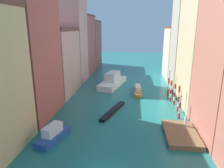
{
  "coord_description": "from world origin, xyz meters",
  "views": [
    {
      "loc": [
        1.86,
        -15.41,
        13.44
      ],
      "look_at": [
        -2.7,
        27.71,
        1.5
      ],
      "focal_mm": 32.94,
      "sensor_mm": 36.0,
      "label": 1
    }
  ],
  "objects_px": {
    "motorboat_1": "(138,90)",
    "mooring_pole_4": "(169,83)",
    "mooring_pole_0": "(180,107)",
    "gondola_black": "(113,111)",
    "mooring_pole_2": "(175,93)",
    "vaporetto_white": "(113,81)",
    "mooring_pole_1": "(179,98)",
    "waterfront_dock": "(181,134)",
    "motorboat_0": "(53,134)",
    "mooring_pole_3": "(171,90)",
    "person_on_dock": "(186,121)"
  },
  "relations": [
    {
      "from": "motorboat_1",
      "to": "mooring_pole_4",
      "type": "bearing_deg",
      "value": -5.97
    },
    {
      "from": "mooring_pole_0",
      "to": "gondola_black",
      "type": "bearing_deg",
      "value": 171.79
    },
    {
      "from": "mooring_pole_2",
      "to": "vaporetto_white",
      "type": "height_order",
      "value": "mooring_pole_2"
    },
    {
      "from": "mooring_pole_2",
      "to": "mooring_pole_4",
      "type": "bearing_deg",
      "value": 92.92
    },
    {
      "from": "mooring_pole_0",
      "to": "mooring_pole_1",
      "type": "relative_size",
      "value": 0.82
    },
    {
      "from": "mooring_pole_4",
      "to": "motorboat_1",
      "type": "relative_size",
      "value": 0.76
    },
    {
      "from": "waterfront_dock",
      "to": "motorboat_0",
      "type": "bearing_deg",
      "value": -170.85
    },
    {
      "from": "vaporetto_white",
      "to": "gondola_black",
      "type": "relative_size",
      "value": 1.42
    },
    {
      "from": "waterfront_dock",
      "to": "motorboat_1",
      "type": "bearing_deg",
      "value": 106.55
    },
    {
      "from": "mooring_pole_0",
      "to": "mooring_pole_3",
      "type": "bearing_deg",
      "value": 90.55
    },
    {
      "from": "mooring_pole_2",
      "to": "mooring_pole_4",
      "type": "xyz_separation_m",
      "value": [
        -0.27,
        5.23,
        0.59
      ]
    },
    {
      "from": "mooring_pole_4",
      "to": "waterfront_dock",
      "type": "bearing_deg",
      "value": -93.34
    },
    {
      "from": "mooring_pole_4",
      "to": "motorboat_1",
      "type": "bearing_deg",
      "value": 174.03
    },
    {
      "from": "mooring_pole_3",
      "to": "vaporetto_white",
      "type": "xyz_separation_m",
      "value": [
        -11.88,
        9.7,
        -1.02
      ]
    },
    {
      "from": "mooring_pole_3",
      "to": "mooring_pole_4",
      "type": "distance_m",
      "value": 3.82
    },
    {
      "from": "motorboat_0",
      "to": "motorboat_1",
      "type": "xyz_separation_m",
      "value": [
        10.72,
        20.02,
        -0.14
      ]
    },
    {
      "from": "motorboat_0",
      "to": "waterfront_dock",
      "type": "bearing_deg",
      "value": 9.15
    },
    {
      "from": "person_on_dock",
      "to": "mooring_pole_0",
      "type": "bearing_deg",
      "value": 90.49
    },
    {
      "from": "mooring_pole_0",
      "to": "mooring_pole_2",
      "type": "height_order",
      "value": "mooring_pole_2"
    },
    {
      "from": "mooring_pole_3",
      "to": "motorboat_1",
      "type": "height_order",
      "value": "mooring_pole_3"
    },
    {
      "from": "motorboat_1",
      "to": "waterfront_dock",
      "type": "bearing_deg",
      "value": -73.45
    },
    {
      "from": "waterfront_dock",
      "to": "mooring_pole_2",
      "type": "bearing_deg",
      "value": 83.85
    },
    {
      "from": "mooring_pole_1",
      "to": "vaporetto_white",
      "type": "relative_size",
      "value": 0.39
    },
    {
      "from": "waterfront_dock",
      "to": "person_on_dock",
      "type": "height_order",
      "value": "person_on_dock"
    },
    {
      "from": "mooring_pole_4",
      "to": "motorboat_1",
      "type": "height_order",
      "value": "mooring_pole_4"
    },
    {
      "from": "mooring_pole_1",
      "to": "gondola_black",
      "type": "height_order",
      "value": "mooring_pole_1"
    },
    {
      "from": "waterfront_dock",
      "to": "vaporetto_white",
      "type": "bearing_deg",
      "value": 115.97
    },
    {
      "from": "person_on_dock",
      "to": "vaporetto_white",
      "type": "relative_size",
      "value": 0.13
    },
    {
      "from": "mooring_pole_3",
      "to": "gondola_black",
      "type": "distance_m",
      "value": 12.07
    },
    {
      "from": "person_on_dock",
      "to": "gondola_black",
      "type": "bearing_deg",
      "value": 153.25
    },
    {
      "from": "mooring_pole_0",
      "to": "motorboat_0",
      "type": "xyz_separation_m",
      "value": [
        -16.79,
        -7.95,
        -1.22
      ]
    },
    {
      "from": "person_on_dock",
      "to": "gondola_black",
      "type": "relative_size",
      "value": 0.18
    },
    {
      "from": "waterfront_dock",
      "to": "vaporetto_white",
      "type": "relative_size",
      "value": 0.57
    },
    {
      "from": "person_on_dock",
      "to": "gondola_black",
      "type": "height_order",
      "value": "person_on_dock"
    },
    {
      "from": "mooring_pole_4",
      "to": "mooring_pole_0",
      "type": "bearing_deg",
      "value": -90.48
    },
    {
      "from": "mooring_pole_4",
      "to": "motorboat_0",
      "type": "distance_m",
      "value": 25.77
    },
    {
      "from": "person_on_dock",
      "to": "motorboat_1",
      "type": "distance_m",
      "value": 16.94
    },
    {
      "from": "mooring_pole_4",
      "to": "motorboat_1",
      "type": "distance_m",
      "value": 6.54
    },
    {
      "from": "waterfront_dock",
      "to": "vaporetto_white",
      "type": "xyz_separation_m",
      "value": [
        -11.07,
        22.73,
        0.84
      ]
    },
    {
      "from": "mooring_pole_3",
      "to": "mooring_pole_1",
      "type": "bearing_deg",
      "value": -85.35
    },
    {
      "from": "motorboat_0",
      "to": "mooring_pole_0",
      "type": "bearing_deg",
      "value": 25.34
    },
    {
      "from": "mooring_pole_1",
      "to": "mooring_pole_2",
      "type": "xyz_separation_m",
      "value": [
        0.04,
        3.47,
        -0.29
      ]
    },
    {
      "from": "waterfront_dock",
      "to": "gondola_black",
      "type": "height_order",
      "value": "waterfront_dock"
    },
    {
      "from": "mooring_pole_3",
      "to": "motorboat_0",
      "type": "bearing_deg",
      "value": -137.0
    },
    {
      "from": "motorboat_0",
      "to": "motorboat_1",
      "type": "relative_size",
      "value": 0.79
    },
    {
      "from": "waterfront_dock",
      "to": "mooring_pole_0",
      "type": "bearing_deg",
      "value": 80.67
    },
    {
      "from": "mooring_pole_2",
      "to": "motorboat_1",
      "type": "distance_m",
      "value": 8.84
    },
    {
      "from": "mooring_pole_4",
      "to": "motorboat_0",
      "type": "relative_size",
      "value": 0.96
    },
    {
      "from": "mooring_pole_1",
      "to": "mooring_pole_2",
      "type": "relative_size",
      "value": 1.15
    },
    {
      "from": "mooring_pole_2",
      "to": "mooring_pole_3",
      "type": "relative_size",
      "value": 0.96
    }
  ]
}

